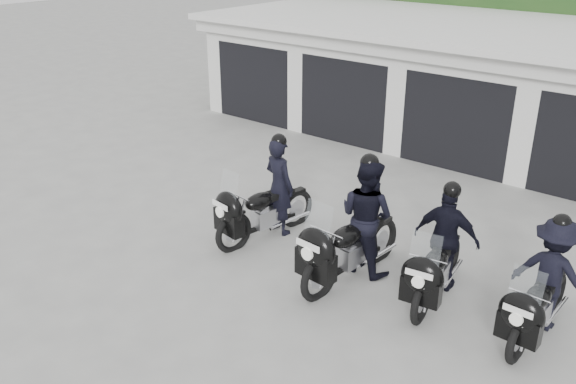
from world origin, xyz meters
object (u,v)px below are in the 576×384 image
Objects in this scene: police_bike_a at (266,197)px; police_bike_b at (358,226)px; police_bike_d at (547,283)px; police_bike_c at (442,248)px.

police_bike_b is at bearing 6.97° from police_bike_a.
police_bike_b is at bearing -171.28° from police_bike_d.
police_bike_a is 2.02m from police_bike_b.
police_bike_d is at bearing 12.51° from police_bike_a.
police_bike_c is at bearing -177.81° from police_bike_d.
police_bike_b is 1.14× the size of police_bike_c.
police_bike_a is at bearing 175.99° from police_bike_c.
police_bike_a is 1.08× the size of police_bike_d.
police_bike_a is 0.93× the size of police_bike_b.
police_bike_b reaches higher than police_bike_a.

